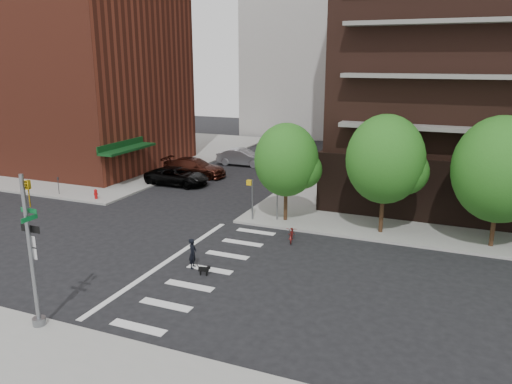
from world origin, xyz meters
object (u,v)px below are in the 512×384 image
Objects in this scene: traffic_signal at (33,264)px; parked_car_black at (177,176)px; fire_hydrant at (96,193)px; dog_walker at (193,253)px; parked_car_silver at (242,157)px; parked_car_maroon at (195,167)px; scooter at (292,233)px.

traffic_signal is 22.85m from parked_car_black.
dog_walker is at bearing -32.12° from fire_hydrant.
traffic_signal is at bearing -172.03° from parked_car_silver.
fire_hydrant is at bearing 47.16° from dog_walker.
parked_car_maroon is (2.88, 9.60, 0.27)m from fire_hydrant.
fire_hydrant is 16.16m from scooter.
traffic_signal is 31.36m from parked_car_silver.
dog_walker is (7.79, -23.51, -0.05)m from parked_car_silver.
fire_hydrant is at bearing 161.15° from parked_car_silver.
dog_walker reaches higher than fire_hydrant.
parked_car_black is 9.37m from parked_car_silver.
parked_car_black is at bearing 64.43° from fire_hydrant.
parked_car_silver is at bearing -22.09° from parked_car_maroon.
parked_car_maroon is (-0.17, 3.22, 0.09)m from parked_car_black.
parked_car_maroon is at bearing 106.02° from traffic_signal.
parked_car_silver is at bearing 106.63° from scooter.
parked_car_black is 1.07× the size of parked_car_silver.
traffic_signal is at bearing -129.88° from scooter.
parked_car_black is (3.05, 6.38, 0.19)m from fire_hydrant.
parked_car_silver is (1.79, 9.20, 0.08)m from parked_car_black.
parked_car_black is 3.45× the size of dog_walker.
traffic_signal reaches higher than scooter.
traffic_signal is 3.89× the size of dog_walker.
parked_car_maroon reaches higher than dog_walker.
parked_car_silver is (4.85, 15.58, 0.26)m from fire_hydrant.
parked_car_maroon is 3.69× the size of dog_walker.
dog_walker is (9.58, -14.31, 0.03)m from parked_car_black.
parked_car_black is 0.94× the size of parked_car_maroon.
parked_car_maroon reaches higher than fire_hydrant.
traffic_signal is 8.05m from dog_walker.
scooter is at bearing 65.23° from traffic_signal.
parked_car_maroon is at bearing 160.21° from parked_car_silver.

